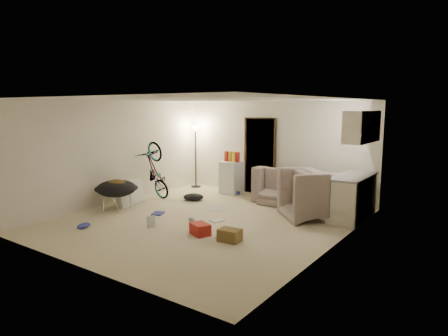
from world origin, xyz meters
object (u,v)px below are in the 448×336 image
Objects in this scene: kitchen_counter at (352,197)px; mini_fridge at (232,177)px; drink_case_b at (200,229)px; floor_lamp at (196,143)px; drink_case_a at (230,235)px; juicer at (231,235)px; saucer_chair at (117,192)px; sofa at (300,191)px; armchair at (319,200)px; bicycle at (155,183)px; tv_box at (131,193)px.

kitchen_counter is 1.71× the size of mini_fridge.
floor_lamp is at bearing 152.22° from drink_case_b.
drink_case_a is 1.88× the size of juicer.
kitchen_counter is 4.07× the size of drink_case_b.
saucer_chair is 3.40m from drink_case_a.
floor_lamp is 2.07× the size of mini_fridge.
sofa is at bearing 86.84° from drink_case_a.
bicycle is (-4.14, -0.76, 0.02)m from armchair.
saucer_chair is (-4.05, -2.10, 0.03)m from armchair.
juicer is (-1.32, -2.66, -0.36)m from kitchen_counter.
tv_box is (0.10, -2.62, -1.01)m from floor_lamp.
bicycle is (0.10, -1.77, -0.91)m from floor_lamp.
armchair is at bearing -13.46° from floor_lamp.
armchair is 3.04m from mini_fridge.
sofa is at bearing 41.93° from saucer_chair.
sofa is 2.29× the size of saucer_chair.
drink_case_a is at bearing -67.56° from juicer.
kitchen_counter reaches higher than drink_case_b.
tv_box is (-4.73, -1.97, -0.15)m from kitchen_counter.
kitchen_counter reaches higher than bicycle.
armchair is at bearing 10.36° from tv_box.
drink_case_a is (0.13, -3.22, -0.22)m from sofa.
kitchen_counter reaches higher than juicer.
tv_box is (-3.33, -2.42, -0.03)m from sofa.
kitchen_counter is at bearing 11.79° from tv_box.
drink_case_b is at bearing -6.90° from saucer_chair.
juicer is at bearing -3.47° from saucer_chair.
drink_case_a is (3.37, -0.31, -0.30)m from saucer_chair.
mini_fridge is (-3.49, 0.55, -0.00)m from kitchen_counter.
floor_lamp is 8.81× the size of juicer.
armchair reaches higher than sofa.
kitchen_counter reaches higher than sofa.
tv_box is (-0.09, 0.49, -0.12)m from saucer_chair.
floor_lamp reaches higher than bicycle.
drink_case_a is (2.21, -3.32, -0.33)m from mini_fridge.
floor_lamp is at bearing 31.63° from armchair.
floor_lamp is 4.95m from kitchen_counter.
sofa is at bearing 162.20° from kitchen_counter.
bicycle is 1.34m from saucer_chair.
drink_case_a is at bearing -5.26° from saucer_chair.
kitchen_counter reaches higher than armchair.
kitchen_counter is 2.99m from juicer.
kitchen_counter is at bearing 159.97° from sofa.
saucer_chair is at bearing 72.44° from armchair.
juicer is at bearing 117.55° from armchair.
kitchen_counter is 4.86m from bicycle.
floor_lamp reaches higher than mini_fridge.
bicycle is (-4.73, -1.12, -0.04)m from kitchen_counter.
drink_case_b reaches higher than juicer.
floor_lamp is at bearing 130.65° from drink_case_a.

